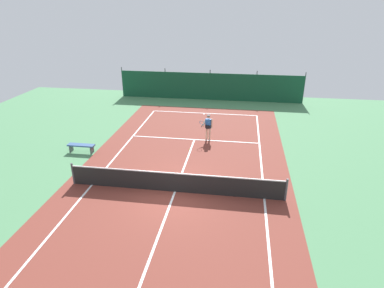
{
  "coord_description": "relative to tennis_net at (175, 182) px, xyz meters",
  "views": [
    {
      "loc": [
        2.78,
        -13.05,
        8.2
      ],
      "look_at": [
        0.26,
        3.63,
        0.9
      ],
      "focal_mm": 30.94,
      "sensor_mm": 36.0,
      "label": 1
    }
  ],
  "objects": [
    {
      "name": "ground_plane",
      "position": [
        0.0,
        0.0,
        -0.51
      ],
      "size": [
        36.0,
        36.0,
        0.0
      ],
      "primitive_type": "plane",
      "color": "#4C8456"
    },
    {
      "name": "court_surface",
      "position": [
        0.0,
        0.0,
        -0.51
      ],
      "size": [
        11.02,
        26.6,
        0.01
      ],
      "color": "brown",
      "rests_on": "ground"
    },
    {
      "name": "tennis_net",
      "position": [
        0.0,
        0.0,
        0.0
      ],
      "size": [
        10.12,
        0.1,
        1.1
      ],
      "color": "black",
      "rests_on": "ground"
    },
    {
      "name": "back_fence",
      "position": [
        -0.0,
        16.41,
        0.16
      ],
      "size": [
        16.3,
        0.98,
        2.7
      ],
      "color": "#14472D",
      "rests_on": "ground"
    },
    {
      "name": "tennis_player",
      "position": [
        0.84,
        6.58,
        0.45
      ],
      "size": [
        0.81,
        0.68,
        1.64
      ],
      "rotation": [
        0.0,
        0.0,
        2.88
      ],
      "color": "#D8AD8C",
      "rests_on": "ground"
    },
    {
      "name": "tennis_ball_near_player",
      "position": [
        -0.08,
        4.78,
        -0.48
      ],
      "size": [
        0.07,
        0.07,
        0.07
      ],
      "primitive_type": "sphere",
      "color": "#CCDB33",
      "rests_on": "ground"
    },
    {
      "name": "courtside_bench",
      "position": [
        -6.31,
        3.52,
        -0.14
      ],
      "size": [
        1.6,
        0.4,
        0.49
      ],
      "color": "#335184",
      "rests_on": "ground"
    }
  ]
}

